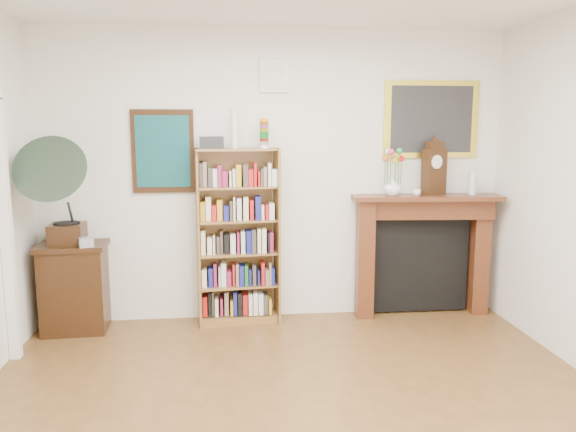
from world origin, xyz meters
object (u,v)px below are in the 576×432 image
at_px(side_cabinet, 75,288).
at_px(teacup, 417,193).
at_px(bottle_left, 473,182).
at_px(flower_vase, 393,187).
at_px(bookshelf, 238,227).
at_px(fireplace, 422,244).
at_px(gramophone, 59,185).
at_px(mantel_clock, 434,169).
at_px(bottle_right, 473,184).
at_px(cd_stack, 86,242).

distance_m(side_cabinet, teacup, 3.35).
height_order(side_cabinet, bottle_left, bottle_left).
height_order(flower_vase, teacup, flower_vase).
xyz_separation_m(bookshelf, fireplace, (1.84, 0.05, -0.22)).
xyz_separation_m(gramophone, flower_vase, (3.05, 0.22, -0.07)).
relative_size(mantel_clock, bottle_right, 2.58).
height_order(bookshelf, bottle_left, bookshelf).
xyz_separation_m(bookshelf, side_cabinet, (-1.51, -0.08, -0.53)).
distance_m(fireplace, teacup, 0.55).
height_order(cd_stack, flower_vase, flower_vase).
distance_m(side_cabinet, mantel_clock, 3.59).
bearing_deg(bottle_right, fireplace, 176.21).
relative_size(fireplace, mantel_clock, 2.84).
bearing_deg(bookshelf, fireplace, -4.28).
distance_m(bookshelf, fireplace, 1.85).
bearing_deg(flower_vase, cd_stack, -175.75).
bearing_deg(bottle_left, side_cabinet, -179.06).
distance_m(gramophone, bottle_left, 3.85).
bearing_deg(side_cabinet, flower_vase, -1.34).
distance_m(bookshelf, side_cabinet, 1.60).
height_order(gramophone, bottle_right, gramophone).
relative_size(side_cabinet, fireplace, 0.56).
relative_size(teacup, bottle_left, 0.32).
height_order(fireplace, gramophone, gramophone).
height_order(side_cabinet, flower_vase, flower_vase).
bearing_deg(flower_vase, side_cabinet, -178.62).
relative_size(bookshelf, cd_stack, 16.14).
bearing_deg(teacup, flower_vase, 172.28).
relative_size(gramophone, bottle_left, 4.09).
bearing_deg(bottle_right, bottle_left, -122.24).
bearing_deg(side_cabinet, gramophone, -107.15).
xyz_separation_m(cd_stack, bottle_left, (3.65, 0.20, 0.47)).
relative_size(fireplace, bottle_left, 6.11).
bearing_deg(flower_vase, fireplace, 10.25).
bearing_deg(bookshelf, teacup, -7.27).
bearing_deg(mantel_clock, bottle_right, -23.09).
height_order(bookshelf, fireplace, bookshelf).
height_order(side_cabinet, teacup, teacup).
bearing_deg(mantel_clock, fireplace, 145.54).
bearing_deg(mantel_clock, bottle_left, -29.20).
height_order(cd_stack, bottle_right, bottle_right).
bearing_deg(fireplace, bottle_right, 0.65).
relative_size(side_cabinet, cd_stack, 6.89).
distance_m(bookshelf, teacup, 1.76).
bearing_deg(gramophone, side_cabinet, 73.09).
bearing_deg(gramophone, fireplace, 2.33).
bearing_deg(side_cabinet, mantel_clock, -0.80).
height_order(fireplace, bottle_left, bottle_left).
distance_m(bookshelf, mantel_clock, 1.99).
relative_size(bookshelf, teacup, 24.84).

